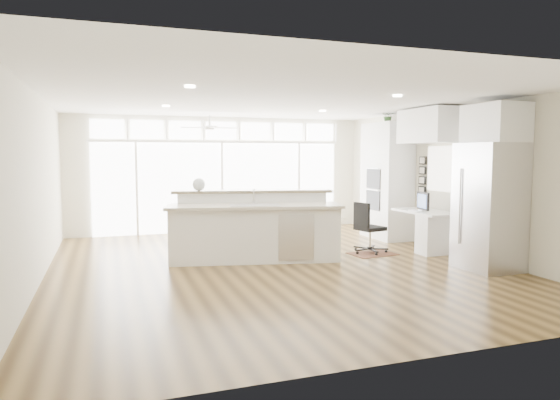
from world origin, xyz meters
name	(u,v)px	position (x,y,z in m)	size (l,w,h in m)	color
floor	(275,266)	(0.00, 0.00, -0.01)	(7.00, 8.00, 0.02)	#432E14
ceiling	(275,99)	(0.00, 0.00, 2.70)	(7.00, 8.00, 0.02)	white
wall_back	(221,174)	(0.00, 4.00, 1.35)	(7.00, 0.04, 2.70)	beige
wall_front	(422,209)	(0.00, -4.00, 1.35)	(7.00, 0.04, 2.70)	beige
wall_left	(36,188)	(-3.50, 0.00, 1.35)	(0.04, 8.00, 2.70)	beige
wall_right	(454,180)	(3.50, 0.00, 1.35)	(0.04, 8.00, 2.70)	beige
glass_wall	(222,187)	(0.00, 3.94, 1.05)	(5.80, 0.06, 2.08)	white
transom_row	(221,131)	(0.00, 3.94, 2.38)	(5.90, 0.06, 0.40)	white
desk_window	(442,169)	(3.46, 0.30, 1.55)	(0.04, 0.85, 0.85)	white
ceiling_fan	(210,123)	(-0.50, 2.80, 2.48)	(1.16, 1.16, 0.32)	white
recessed_lights	(271,102)	(0.00, 0.20, 2.68)	(3.40, 3.00, 0.02)	white
oven_cabinet	(387,181)	(3.17, 1.80, 1.25)	(0.64, 1.20, 2.50)	white
desk_nook	(426,231)	(3.13, 0.30, 0.38)	(0.72, 1.30, 0.76)	white
upper_cabinets	(430,126)	(3.17, 0.30, 2.35)	(0.64, 1.30, 0.64)	white
refrigerator	(489,207)	(3.11, -1.35, 1.00)	(0.76, 0.90, 2.00)	silver
fridge_cabinet	(495,123)	(3.17, -1.35, 2.30)	(0.64, 0.90, 0.60)	white
framed_photos	(423,175)	(3.46, 0.92, 1.40)	(0.06, 0.22, 0.80)	black
kitchen_island	(255,226)	(-0.20, 0.50, 0.59)	(2.97, 1.12, 1.18)	white
rug	(372,254)	(1.99, 0.31, 0.01)	(0.80, 0.58, 0.01)	#371B11
office_chair	(370,228)	(2.01, 0.44, 0.47)	(0.49, 0.45, 0.93)	black
fishbowl	(199,184)	(-1.04, 1.09, 1.29)	(0.23, 0.23, 0.23)	silver
monitor	(423,201)	(3.05, 0.30, 0.95)	(0.07, 0.44, 0.37)	black
keyboard	(415,211)	(2.88, 0.30, 0.77)	(0.11, 0.30, 0.02)	white
potted_plant	(388,117)	(3.17, 1.80, 2.62)	(0.27, 0.30, 0.23)	#2B5323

